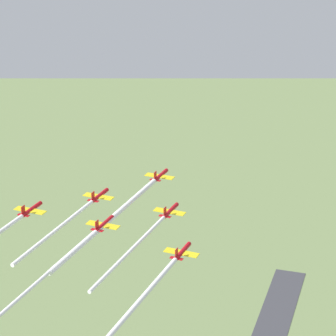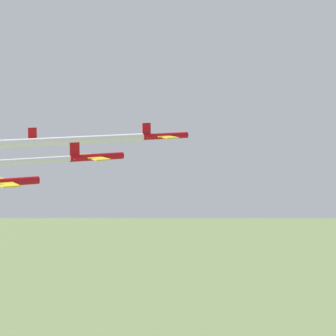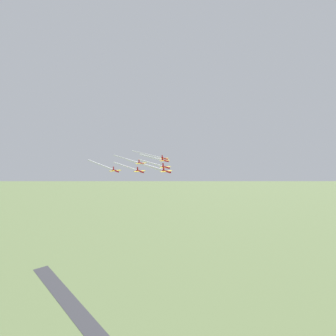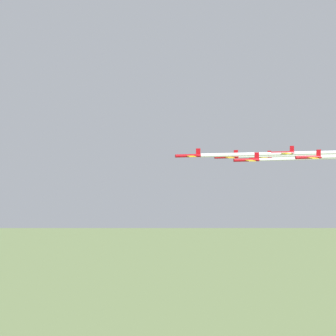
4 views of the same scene
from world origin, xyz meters
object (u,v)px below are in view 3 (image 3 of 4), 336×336
Objects in this scene: jet_5 at (115,171)px; jet_1 at (166,167)px; jet_0 at (166,171)px; jet_2 at (140,171)px; jet_3 at (165,161)px; jet_6 at (164,158)px; jet_4 at (141,163)px.

jet_1 is at bearing 150.46° from jet_5.
jet_0 reaches higher than jet_2.
jet_1 is 33.63m from jet_5.
jet_5 is (19.19, 0.46, -1.34)m from jet_2.
jet_3 is (19.46, -33.10, 0.52)m from jet_0.
jet_0 is 19.27m from jet_2.
jet_6 is (9.73, -16.55, -1.36)m from jet_3.
jet_3 is (9.73, -16.55, 1.37)m from jet_1.
jet_2 is (9.46, 17.01, -0.79)m from jet_1.
jet_1 is at bearing -120.47° from jet_0.
jet_3 is 1.00× the size of jet_6.
jet_3 is at bearing -150.46° from jet_2.
jet_2 is at bearing -59.53° from jet_0.
jet_0 is 1.00× the size of jet_2.
jet_5 is at bearing -59.53° from jet_2.
jet_4 is at bearing 0.00° from jet_3.
jet_6 is at bearing -120.47° from jet_3.
jet_0 is 1.00× the size of jet_3.
jet_0 is at bearing 120.47° from jet_5.
jet_0 reaches higher than jet_1.
jet_4 is 19.73m from jet_5.
jet_6 is (0.27, -33.56, -1.09)m from jet_4.
jet_0 reaches higher than jet_5.
jet_2 is at bearing 29.54° from jet_3.
jet_4 is (9.46, 17.01, -0.27)m from jet_3.
jet_3 is at bearing 180.00° from jet_4.
jet_5 is at bearing -59.53° from jet_0.
jet_0 is at bearing 59.53° from jet_1.
jet_5 is (18.92, 34.02, -3.51)m from jet_3.
jet_3 reaches higher than jet_5.
jet_4 is at bearing 29.54° from jet_6.
jet_0 is 1.00× the size of jet_5.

